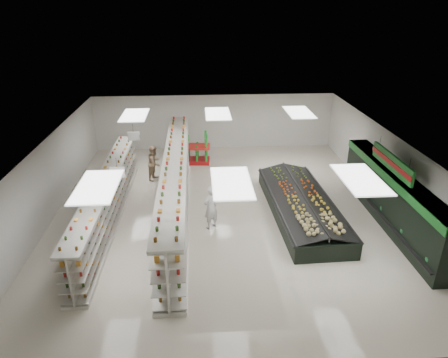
{
  "coord_description": "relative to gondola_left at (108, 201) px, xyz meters",
  "views": [
    {
      "loc": [
        -0.95,
        -14.91,
        8.22
      ],
      "look_at": [
        0.06,
        0.25,
        1.37
      ],
      "focal_mm": 32.0,
      "sensor_mm": 36.0,
      "label": 1
    }
  ],
  "objects": [
    {
      "name": "aisle_sign_near",
      "position": [
        0.85,
        -1.6,
        1.91
      ],
      "size": [
        0.52,
        0.06,
        0.75
      ],
      "color": "white",
      "rests_on": "ceiling"
    },
    {
      "name": "ceiling",
      "position": [
        4.65,
        0.4,
        2.36
      ],
      "size": [
        14.0,
        16.0,
        0.02
      ],
      "primitive_type": "cube",
      "color": "white",
      "rests_on": "wall_back"
    },
    {
      "name": "produce_island",
      "position": [
        7.87,
        -0.13,
        -0.38
      ],
      "size": [
        2.67,
        6.87,
        1.01
      ],
      "rotation": [
        0.0,
        0.0,
        0.03
      ],
      "color": "black",
      "rests_on": "floor"
    },
    {
      "name": "soda_endcap",
      "position": [
        3.59,
        5.97,
        0.02
      ],
      "size": [
        1.45,
        1.04,
        1.77
      ],
      "rotation": [
        0.0,
        0.0,
        -0.07
      ],
      "color": "#A81315",
      "rests_on": "floor"
    },
    {
      "name": "floor",
      "position": [
        4.65,
        0.4,
        -0.84
      ],
      "size": [
        16.0,
        16.0,
        0.0
      ],
      "primitive_type": "plane",
      "color": "beige",
      "rests_on": "ground"
    },
    {
      "name": "wall_front",
      "position": [
        4.65,
        -7.6,
        0.76
      ],
      "size": [
        14.0,
        0.02,
        3.2
      ],
      "primitive_type": "cube",
      "color": "silver",
      "rests_on": "floor"
    },
    {
      "name": "shopper_main",
      "position": [
        4.09,
        -0.93,
        0.05
      ],
      "size": [
        0.78,
        0.74,
        1.78
      ],
      "primitive_type": "imported",
      "rotation": [
        0.0,
        0.0,
        3.81
      ],
      "color": "white",
      "rests_on": "floor"
    },
    {
      "name": "wall_left",
      "position": [
        -2.35,
        0.4,
        0.76
      ],
      "size": [
        0.02,
        16.0,
        3.2
      ],
      "primitive_type": "cube",
      "color": "silver",
      "rests_on": "floor"
    },
    {
      "name": "wall_right",
      "position": [
        11.65,
        0.4,
        0.76
      ],
      "size": [
        0.02,
        16.0,
        3.2
      ],
      "primitive_type": "cube",
      "color": "silver",
      "rests_on": "floor"
    },
    {
      "name": "gondola_left",
      "position": [
        0.0,
        0.0,
        0.0
      ],
      "size": [
        0.84,
        10.56,
        1.83
      ],
      "rotation": [
        0.0,
        0.0,
        -0.0
      ],
      "color": "silver",
      "rests_on": "floor"
    },
    {
      "name": "shopper_background",
      "position": [
        1.49,
        3.91,
        0.03
      ],
      "size": [
        0.81,
        0.99,
        1.75
      ],
      "primitive_type": "imported",
      "rotation": [
        0.0,
        0.0,
        1.18
      ],
      "color": "#9E7B61",
      "rests_on": "floor"
    },
    {
      "name": "wall_back",
      "position": [
        4.65,
        8.4,
        0.76
      ],
      "size": [
        14.0,
        0.02,
        3.2
      ],
      "primitive_type": "cube",
      "color": "silver",
      "rests_on": "floor"
    },
    {
      "name": "produce_wall_case",
      "position": [
        11.18,
        -1.1,
        0.4
      ],
      "size": [
        0.93,
        8.0,
        2.2
      ],
      "color": "black",
      "rests_on": "floor"
    },
    {
      "name": "gondola_center",
      "position": [
        2.69,
        0.76,
        0.2
      ],
      "size": [
        1.07,
        13.02,
        2.26
      ],
      "rotation": [
        0.0,
        0.0,
        0.01
      ],
      "color": "silver",
      "rests_on": "floor"
    },
    {
      "name": "aisle_sign_far",
      "position": [
        0.85,
        2.4,
        1.91
      ],
      "size": [
        0.52,
        0.06,
        0.75
      ],
      "color": "white",
      "rests_on": "ceiling"
    },
    {
      "name": "hortifruti_banner",
      "position": [
        10.9,
        -1.1,
        1.81
      ],
      "size": [
        0.12,
        3.2,
        0.95
      ],
      "color": "#1D6E27",
      "rests_on": "ceiling"
    }
  ]
}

